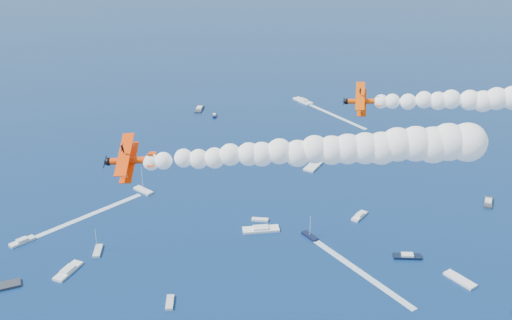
# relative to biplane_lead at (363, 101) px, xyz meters

# --- Properties ---
(biplane_lead) EXTENTS (8.21, 9.98, 7.95)m
(biplane_lead) POSITION_rel_biplane_lead_xyz_m (0.00, 0.00, 0.00)
(biplane_lead) COLOR #EA4704
(biplane_trail) EXTENTS (10.56, 12.45, 9.28)m
(biplane_trail) POSITION_rel_biplane_lead_xyz_m (-32.73, -30.16, -3.23)
(biplane_trail) COLOR #FF3B05
(smoke_trail_trail) EXTENTS (56.82, 31.73, 10.25)m
(smoke_trail_trail) POSITION_rel_biplane_lead_xyz_m (-5.94, -23.12, -1.14)
(smoke_trail_trail) COLOR white
(spectator_boats) EXTENTS (179.27, 182.50, 0.70)m
(spectator_boats) POSITION_rel_biplane_lead_xyz_m (-16.78, 63.18, -58.32)
(spectator_boats) COLOR silver
(spectator_boats) RESTS_ON ground
(boat_wakes) EXTENTS (111.89, 142.25, 0.04)m
(boat_wakes) POSITION_rel_biplane_lead_xyz_m (-37.88, 70.29, -58.64)
(boat_wakes) COLOR white
(boat_wakes) RESTS_ON ground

